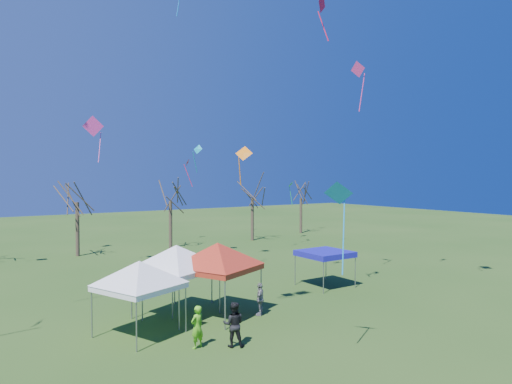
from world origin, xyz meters
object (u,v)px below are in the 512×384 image
Objects in this scene: tree_3 at (170,184)px; tree_4 at (252,184)px; tree_5 at (301,186)px; person_grey at (260,299)px; person_dark at (234,324)px; person_green at (197,327)px; tent_red at (218,248)px; tent_white_mid at (176,250)px; tent_blue at (325,254)px; tree_2 at (77,183)px; tent_white_west at (139,266)px.

tree_4 is at bearing -0.26° from tree_3.
person_grey is (-22.44, -24.19, -4.92)m from tree_5.
person_green is (-1.29, 0.68, -0.05)m from person_dark.
person_dark is at bearing -110.33° from tent_red.
tent_white_mid is at bearing -53.20° from person_dark.
tent_white_mid is at bearing -122.05° from person_green.
tree_3 is 23.28m from person_grey.
tree_4 is 30.80m from person_dark.
tree_4 is 2.79× the size of tent_blue.
tree_2 is 21.64m from tent_red.
tree_5 is at bearing 40.31° from tent_white_mid.
tent_blue is at bearing 10.09° from tent_red.
tent_blue is at bearing -175.36° from person_green.
tree_3 is 2.02× the size of tent_white_west.
person_dark is at bearing 133.56° from person_green.
tent_white_west is 4.82m from person_dark.
tree_3 reaches higher than person_dark.
tree_5 is at bearing 43.61° from tent_red.
tree_4 reaches higher than tent_white_mid.
tree_4 is at bearing -146.00° from person_green.
tent_blue is at bearing -117.07° from person_dark.
tree_4 is at bearing -166.15° from tree_5.
tree_5 is 33.49m from tent_red.
tent_blue is (1.93, -19.52, -4.05)m from tree_3.
tree_3 is 4.38× the size of person_dark.
tent_blue is 12.23m from person_green.
tree_2 reaches higher than tree_3.
tree_5 reaches higher than person_grey.
person_green is at bearing -156.81° from tent_blue.
person_green is (-4.51, -2.14, 0.05)m from person_grey.
tree_3 is (8.40, -0.33, -0.21)m from tree_2.
tent_red is at bearing -75.36° from person_grey.
tent_white_west is (-19.98, -21.54, -3.06)m from tree_4.
tent_blue is at bearing 159.69° from person_grey.
tent_red is 2.59× the size of person_green.
person_green is at bearing -130.03° from tent_red.
tree_2 is 23.44m from person_grey.
tree_5 is at bearing 13.85° from tree_4.
tent_white_mid is at bearing -74.41° from person_grey.
tree_2 is 4.53× the size of person_dark.
tree_3 reaches higher than person_grey.
person_grey is at bearing -122.47° from tree_4.
tent_blue is (10.15, 0.45, -1.22)m from tent_white_mid.
tent_red is (-24.19, -23.04, -2.38)m from tree_5.
tree_2 reaches higher than tent_blue.
tent_blue is (10.33, -19.85, -4.26)m from tree_2.
tree_2 reaches higher than person_green.
person_green is (-0.87, -24.65, -5.44)m from tree_2.
person_green is (-11.19, -4.79, -1.18)m from tent_blue.
tree_4 is 4.89× the size of person_grey.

